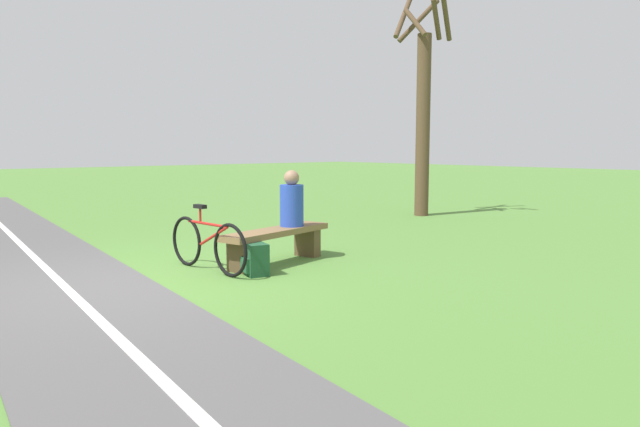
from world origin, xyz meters
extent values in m
plane|color=#548438|center=(0.00, 0.00, 0.00)|extent=(80.00, 80.00, 0.00)
cube|color=brown|center=(-2.05, 0.12, 0.44)|extent=(1.89, 0.82, 0.08)
cube|color=brown|center=(-2.72, -0.05, 0.20)|extent=(0.24, 0.39, 0.40)
cube|color=brown|center=(-1.38, 0.28, 0.20)|extent=(0.24, 0.39, 0.40)
cylinder|color=#2847B7|center=(-2.37, 0.04, 0.77)|extent=(0.40, 0.40, 0.58)
sphere|color=#9E755B|center=(-2.37, 0.04, 1.15)|extent=(0.21, 0.21, 0.21)
torus|color=black|center=(-1.13, 0.42, 0.33)|extent=(0.09, 0.66, 0.66)
torus|color=black|center=(-1.06, -0.56, 0.33)|extent=(0.09, 0.66, 0.66)
cylinder|color=red|center=(-1.09, -0.07, 0.61)|extent=(0.09, 0.83, 0.04)
cylinder|color=red|center=(-1.10, 0.08, 0.47)|extent=(0.08, 0.60, 0.31)
cylinder|color=red|center=(-1.08, -0.21, 0.71)|extent=(0.03, 0.03, 0.20)
cube|color=black|center=(-1.08, -0.21, 0.82)|extent=(0.09, 0.21, 0.05)
cube|color=#1E4C2D|center=(-1.42, 0.53, 0.20)|extent=(0.32, 0.37, 0.40)
cube|color=#245B37|center=(-1.29, 0.50, 0.14)|extent=(0.10, 0.23, 0.18)
cylinder|color=brown|center=(-7.94, -2.27, 2.05)|extent=(0.32, 0.32, 4.09)
cylinder|color=brown|center=(-8.12, -1.86, 4.57)|extent=(0.94, 0.49, 1.23)
cylinder|color=brown|center=(-7.64, -2.29, 4.30)|extent=(0.16, 0.69, 0.70)
cylinder|color=brown|center=(-7.78, -2.73, 4.58)|extent=(1.04, 0.46, 1.25)
cylinder|color=brown|center=(-8.04, -2.03, 4.37)|extent=(0.61, 0.34, 0.82)
cylinder|color=brown|center=(-8.18, -2.66, 4.46)|extent=(0.90, 0.61, 1.02)
camera|label=1|loc=(2.62, 6.47, 1.58)|focal=33.06mm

